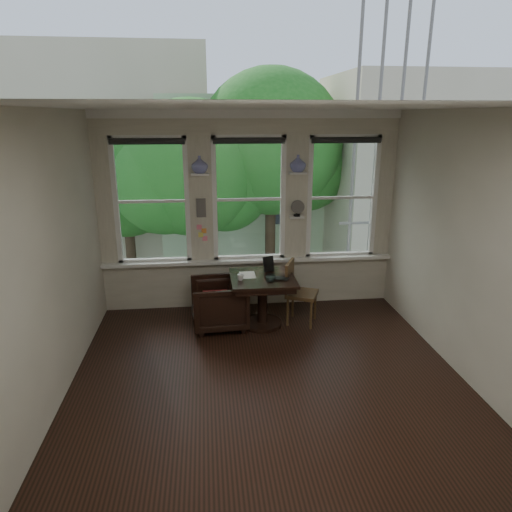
{
  "coord_description": "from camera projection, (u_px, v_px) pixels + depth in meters",
  "views": [
    {
      "loc": [
        -0.66,
        -4.6,
        2.93
      ],
      "look_at": [
        -0.04,
        0.9,
        1.21
      ],
      "focal_mm": 32.0,
      "sensor_mm": 36.0,
      "label": 1
    }
  ],
  "objects": [
    {
      "name": "ground",
      "position": [
        268.0,
        378.0,
        5.3
      ],
      "size": [
        4.5,
        4.5,
        0.0
      ],
      "primitive_type": "plane",
      "color": "black",
      "rests_on": "ground"
    },
    {
      "name": "ceiling",
      "position": [
        271.0,
        107.0,
        4.41
      ],
      "size": [
        4.5,
        4.5,
        0.0
      ],
      "primitive_type": "plane",
      "rotation": [
        3.14,
        0.0,
        0.0
      ],
      "color": "silver",
      "rests_on": "ground"
    },
    {
      "name": "wall_back",
      "position": [
        249.0,
        212.0,
        6.99
      ],
      "size": [
        4.5,
        0.0,
        4.5
      ],
      "primitive_type": "plane",
      "rotation": [
        1.57,
        0.0,
        0.0
      ],
      "color": "beige",
      "rests_on": "ground"
    },
    {
      "name": "wall_front",
      "position": [
        322.0,
        365.0,
        2.72
      ],
      "size": [
        4.5,
        0.0,
        4.5
      ],
      "primitive_type": "plane",
      "rotation": [
        -1.57,
        0.0,
        0.0
      ],
      "color": "beige",
      "rests_on": "ground"
    },
    {
      "name": "wall_left",
      "position": [
        49.0,
        262.0,
        4.62
      ],
      "size": [
        0.0,
        4.5,
        4.5
      ],
      "primitive_type": "plane",
      "rotation": [
        1.57,
        0.0,
        1.57
      ],
      "color": "beige",
      "rests_on": "ground"
    },
    {
      "name": "wall_right",
      "position": [
        468.0,
        248.0,
        5.09
      ],
      "size": [
        0.0,
        4.5,
        4.5
      ],
      "primitive_type": "plane",
      "rotation": [
        1.57,
        0.0,
        -1.57
      ],
      "color": "beige",
      "rests_on": "ground"
    },
    {
      "name": "window_left",
      "position": [
        152.0,
        201.0,
        6.78
      ],
      "size": [
        1.1,
        0.12,
        1.9
      ],
      "primitive_type": null,
      "color": "white",
      "rests_on": "ground"
    },
    {
      "name": "window_center",
      "position": [
        249.0,
        199.0,
        6.93
      ],
      "size": [
        1.1,
        0.12,
        1.9
      ],
      "primitive_type": null,
      "color": "white",
      "rests_on": "ground"
    },
    {
      "name": "window_right",
      "position": [
        342.0,
        197.0,
        7.08
      ],
      "size": [
        1.1,
        0.12,
        1.9
      ],
      "primitive_type": null,
      "color": "white",
      "rests_on": "ground"
    },
    {
      "name": "shelf_left",
      "position": [
        200.0,
        174.0,
        6.64
      ],
      "size": [
        0.26,
        0.16,
        0.03
      ],
      "primitive_type": "cube",
      "color": "white",
      "rests_on": "ground"
    },
    {
      "name": "shelf_right",
      "position": [
        298.0,
        173.0,
        6.79
      ],
      "size": [
        0.26,
        0.16,
        0.03
      ],
      "primitive_type": "cube",
      "color": "white",
      "rests_on": "ground"
    },
    {
      "name": "intercom",
      "position": [
        201.0,
        208.0,
        6.82
      ],
      "size": [
        0.14,
        0.06,
        0.28
      ],
      "primitive_type": "cube",
      "color": "#59544F",
      "rests_on": "ground"
    },
    {
      "name": "sticky_notes",
      "position": [
        202.0,
        230.0,
        6.93
      ],
      "size": [
        0.16,
        0.01,
        0.24
      ],
      "primitive_type": null,
      "color": "pink",
      "rests_on": "ground"
    },
    {
      "name": "desk_fan",
      "position": [
        297.0,
        211.0,
        6.94
      ],
      "size": [
        0.2,
        0.2,
        0.24
      ],
      "primitive_type": null,
      "color": "#59544F",
      "rests_on": "ground"
    },
    {
      "name": "vase_left",
      "position": [
        200.0,
        165.0,
        6.6
      ],
      "size": [
        0.24,
        0.24,
        0.25
      ],
      "primitive_type": "imported",
      "color": "silver",
      "rests_on": "shelf_left"
    },
    {
      "name": "vase_right",
      "position": [
        298.0,
        163.0,
        6.75
      ],
      "size": [
        0.24,
        0.24,
        0.25
      ],
      "primitive_type": "imported",
      "color": "silver",
      "rests_on": "shelf_right"
    },
    {
      "name": "table",
      "position": [
        262.0,
        301.0,
        6.53
      ],
      "size": [
        0.9,
        0.9,
        0.75
      ],
      "primitive_type": null,
      "color": "black",
      "rests_on": "ground"
    },
    {
      "name": "armchair_left",
      "position": [
        219.0,
        304.0,
        6.5
      ],
      "size": [
        0.83,
        0.81,
        0.71
      ],
      "primitive_type": "imported",
      "rotation": [
        0.0,
        0.0,
        -1.5
      ],
      "color": "black",
      "rests_on": "ground"
    },
    {
      "name": "cushion_red",
      "position": [
        219.0,
        297.0,
        6.47
      ],
      "size": [
        0.45,
        0.45,
        0.06
      ],
      "primitive_type": "cube",
      "color": "maroon",
      "rests_on": "armchair_left"
    },
    {
      "name": "side_chair_right",
      "position": [
        302.0,
        293.0,
        6.59
      ],
      "size": [
        0.55,
        0.55,
        0.92
      ],
      "primitive_type": null,
      "rotation": [
        0.0,
        0.0,
        1.16
      ],
      "color": "#422E17",
      "rests_on": "ground"
    },
    {
      "name": "laptop",
      "position": [
        276.0,
        279.0,
        6.27
      ],
      "size": [
        0.37,
        0.33,
        0.02
      ],
      "primitive_type": "imported",
      "rotation": [
        0.0,
        0.0,
        -0.51
      ],
      "color": "black",
      "rests_on": "table"
    },
    {
      "name": "mug",
      "position": [
        241.0,
        277.0,
        6.26
      ],
      "size": [
        0.11,
        0.11,
        0.09
      ],
      "primitive_type": "imported",
      "rotation": [
        0.0,
        0.0,
        0.17
      ],
      "color": "white",
      "rests_on": "table"
    },
    {
      "name": "drinking_glass",
      "position": [
        271.0,
        278.0,
        6.19
      ],
      "size": [
        0.14,
        0.14,
        0.11
      ],
      "primitive_type": "imported",
      "rotation": [
        0.0,
        0.0,
        0.07
      ],
      "color": "white",
      "rests_on": "table"
    },
    {
      "name": "tablet",
      "position": [
        269.0,
        264.0,
        6.61
      ],
      "size": [
        0.18,
        0.12,
        0.22
      ],
      "primitive_type": "cube",
      "rotation": [
        -0.26,
        0.0,
        0.32
      ],
      "color": "black",
      "rests_on": "table"
    },
    {
      "name": "papers",
      "position": [
        248.0,
        275.0,
        6.47
      ],
      "size": [
        0.22,
        0.3,
        0.0
      ],
      "primitive_type": "cube",
      "rotation": [
        0.0,
        0.0,
        0.0
      ],
      "color": "silver",
      "rests_on": "table"
    }
  ]
}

